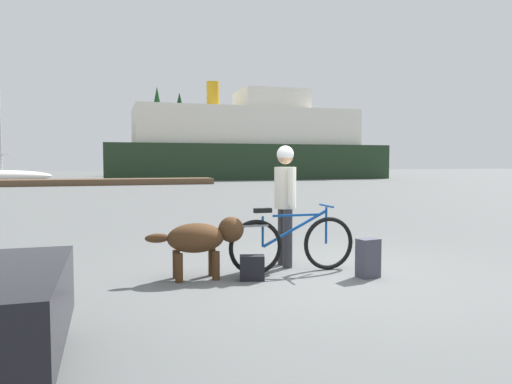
{
  "coord_description": "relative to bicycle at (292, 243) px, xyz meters",
  "views": [
    {
      "loc": [
        -2.74,
        -6.01,
        1.54
      ],
      "look_at": [
        -0.29,
        1.98,
        1.02
      ],
      "focal_mm": 33.92,
      "sensor_mm": 36.0,
      "label": 1
    }
  ],
  "objects": [
    {
      "name": "pine_tree_center",
      "position": [
        3.08,
        50.67,
        5.81
      ],
      "size": [
        3.14,
        3.14,
        10.15
      ],
      "color": "#4C331E",
      "rests_on": "ground_plane"
    },
    {
      "name": "ground_plane",
      "position": [
        0.31,
        -0.21,
        -0.41
      ],
      "size": [
        160.0,
        160.0,
        0.0
      ],
      "primitive_type": "plane",
      "color": "#595B5B"
    },
    {
      "name": "bicycle",
      "position": [
        0.0,
        0.0,
        0.0
      ],
      "size": [
        1.85,
        0.44,
        0.93
      ],
      "color": "black",
      "rests_on": "ground_plane"
    },
    {
      "name": "ferry_boat",
      "position": [
        9.64,
        36.33,
        2.61
      ],
      "size": [
        24.63,
        8.7,
        8.61
      ],
      "color": "#1E331E",
      "rests_on": "ground_plane"
    },
    {
      "name": "dock_pier",
      "position": [
        -4.81,
        27.27,
        -0.21
      ],
      "size": [
        18.56,
        2.26,
        0.4
      ],
      "primitive_type": "cube",
      "color": "brown",
      "rests_on": "ground_plane"
    },
    {
      "name": "backpack",
      "position": [
        0.86,
        -0.57,
        -0.15
      ],
      "size": [
        0.31,
        0.24,
        0.52
      ],
      "primitive_type": "cube",
      "rotation": [
        0.0,
        0.0,
        0.16
      ],
      "color": "#3F3F4C",
      "rests_on": "ground_plane"
    },
    {
      "name": "person_cyclist",
      "position": [
        0.04,
        0.41,
        0.67
      ],
      "size": [
        0.32,
        0.53,
        1.78
      ],
      "color": "#333338",
      "rests_on": "ground_plane"
    },
    {
      "name": "pine_tree_mid_back",
      "position": [
        6.13,
        54.05,
        5.82
      ],
      "size": [
        3.64,
        3.64,
        10.06
      ],
      "color": "#4C331E",
      "rests_on": "ground_plane"
    },
    {
      "name": "dog",
      "position": [
        -1.26,
        0.02,
        0.13
      ],
      "size": [
        1.3,
        0.46,
        0.81
      ],
      "color": "#472D19",
      "rests_on": "ground_plane"
    },
    {
      "name": "handbag_pannier",
      "position": [
        -0.66,
        -0.27,
        -0.24
      ],
      "size": [
        0.36,
        0.26,
        0.32
      ],
      "primitive_type": "cube",
      "rotation": [
        0.0,
        0.0,
        -0.26
      ],
      "color": "black",
      "rests_on": "ground_plane"
    },
    {
      "name": "sailboat_moored",
      "position": [
        -9.99,
        33.49,
        0.1
      ],
      "size": [
        6.92,
        1.94,
        8.14
      ],
      "color": "silver",
      "rests_on": "ground_plane"
    },
    {
      "name": "pine_tree_far_right",
      "position": [
        9.5,
        49.33,
        6.35
      ],
      "size": [
        3.31,
        3.31,
        10.84
      ],
      "color": "#4C331E",
      "rests_on": "ground_plane"
    }
  ]
}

